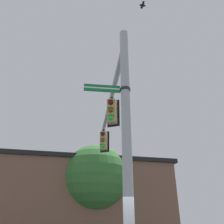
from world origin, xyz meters
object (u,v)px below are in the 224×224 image
at_px(traffic_light_nearest_pole, 112,111).
at_px(traffic_light_mid_inner, 104,141).
at_px(street_name_sign, 114,89).
at_px(bird_flying, 143,5).

height_order(traffic_light_nearest_pole, traffic_light_mid_inner, same).
relative_size(street_name_sign, bird_flying, 3.51).
bearing_deg(street_name_sign, traffic_light_mid_inner, -65.52).
bearing_deg(traffic_light_nearest_pole, traffic_light_mid_inner, -62.86).
xyz_separation_m(traffic_light_nearest_pole, street_name_sign, (-1.11, 2.88, -0.77)).
bearing_deg(bird_flying, traffic_light_nearest_pole, -33.41).
xyz_separation_m(traffic_light_nearest_pole, bird_flying, (-1.84, 1.21, 4.18)).
bearing_deg(traffic_light_nearest_pole, bird_flying, 146.59).
bearing_deg(traffic_light_nearest_pole, street_name_sign, 111.13).
distance_m(street_name_sign, bird_flying, 5.28).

